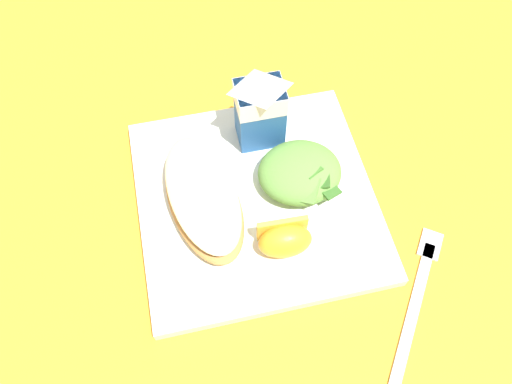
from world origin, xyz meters
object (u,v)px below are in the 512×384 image
at_px(cheesy_pizza_bread, 204,201).
at_px(milk_carton, 260,106).
at_px(green_salad_pile, 300,172).
at_px(orange_wedge_front, 285,240).
at_px(white_plate, 256,199).
at_px(metal_fork, 419,290).

height_order(cheesy_pizza_bread, milk_carton, milk_carton).
bearing_deg(green_salad_pile, orange_wedge_front, -115.83).
relative_size(green_salad_pile, orange_wedge_front, 1.63).
bearing_deg(green_salad_pile, white_plate, -170.67).
bearing_deg(cheesy_pizza_bread, milk_carton, 46.22).
xyz_separation_m(cheesy_pizza_bread, milk_carton, (0.09, 0.09, 0.04)).
distance_m(white_plate, green_salad_pile, 0.06).
height_order(white_plate, milk_carton, milk_carton).
bearing_deg(orange_wedge_front, green_salad_pile, 64.17).
bearing_deg(metal_fork, green_salad_pile, 121.55).
distance_m(cheesy_pizza_bread, green_salad_pile, 0.12).
bearing_deg(metal_fork, milk_carton, 118.70).
height_order(green_salad_pile, metal_fork, green_salad_pile).
bearing_deg(metal_fork, orange_wedge_front, 150.43).
relative_size(cheesy_pizza_bread, orange_wedge_front, 2.92).
bearing_deg(metal_fork, cheesy_pizza_bread, 146.00).
bearing_deg(milk_carton, white_plate, -105.55).
bearing_deg(white_plate, cheesy_pizza_bread, -176.39).
bearing_deg(white_plate, metal_fork, -44.29).
distance_m(white_plate, cheesy_pizza_bread, 0.07).
bearing_deg(milk_carton, metal_fork, -61.30).
bearing_deg(milk_carton, cheesy_pizza_bread, -133.78).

